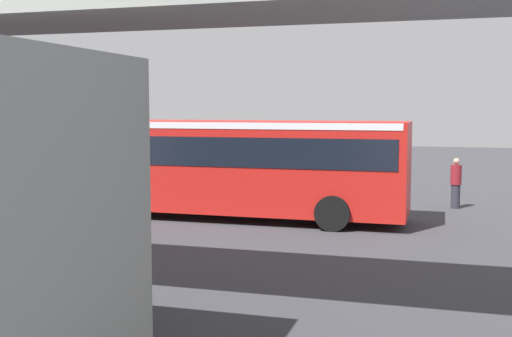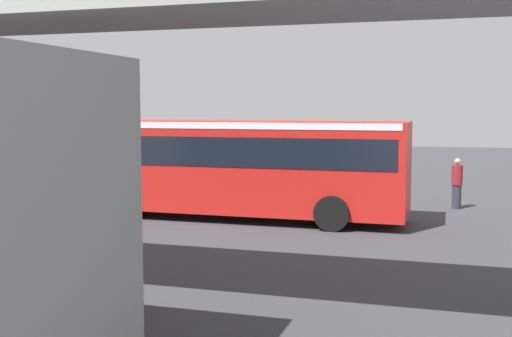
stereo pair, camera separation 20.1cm
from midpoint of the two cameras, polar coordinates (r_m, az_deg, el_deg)
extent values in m
plane|color=#38383D|center=(22.43, -3.49, -3.72)|extent=(80.00, 80.00, 0.00)
cube|color=red|center=(20.67, -2.92, 0.30)|extent=(11.50, 2.55, 2.86)
cube|color=black|center=(20.63, -2.93, 1.73)|extent=(11.04, 2.59, 0.90)
cube|color=white|center=(20.60, -2.94, 3.94)|extent=(11.27, 2.58, 0.20)
cube|color=black|center=(23.20, -16.49, 1.50)|extent=(0.04, 2.24, 1.20)
cylinder|color=black|center=(21.20, -13.51, -2.98)|extent=(1.04, 0.30, 1.04)
cylinder|color=black|center=(23.42, -10.40, -2.13)|extent=(1.04, 0.30, 1.04)
cylinder|color=black|center=(18.67, 6.52, -3.99)|extent=(1.04, 0.30, 1.04)
cylinder|color=black|center=(21.16, 7.71, -2.89)|extent=(1.04, 0.30, 1.04)
cylinder|color=#2D2D38|center=(23.79, 17.10, -2.39)|extent=(0.32, 0.32, 0.85)
cylinder|color=maroon|center=(23.70, 17.15, -0.54)|extent=(0.38, 0.38, 0.70)
sphere|color=tan|center=(23.66, 17.18, 0.62)|extent=(0.22, 0.22, 0.22)
cylinder|color=slate|center=(26.85, -10.49, 0.72)|extent=(0.08, 0.08, 2.80)
cube|color=blue|center=(26.79, -10.53, 3.07)|extent=(0.04, 0.60, 0.60)
cube|color=silver|center=(24.53, 7.93, -2.97)|extent=(2.00, 0.20, 0.01)
cube|color=silver|center=(25.43, -1.03, -2.62)|extent=(2.00, 0.20, 0.01)
cube|color=silver|center=(26.89, -9.19, -2.25)|extent=(2.00, 0.20, 0.01)
cube|color=gray|center=(12.39, -21.98, 12.82)|extent=(27.45, 2.60, 0.50)
camera|label=1|loc=(0.10, -90.28, -0.03)|focal=44.93mm
camera|label=2|loc=(0.10, 89.72, 0.03)|focal=44.93mm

